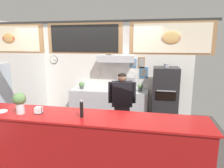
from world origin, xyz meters
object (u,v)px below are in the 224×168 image
Objects in this scene: napkin_holder at (38,110)px; pepper_grinder at (82,109)px; pizza_oven at (165,97)px; condiment_plate at (1,111)px; basil_vase at (20,102)px; potted_thyme at (140,87)px; espresso_machine at (126,84)px; shop_worker at (122,106)px; potted_basil at (82,85)px.

pepper_grinder is at bearing -2.63° from napkin_holder.
pizza_oven reaches higher than condiment_plate.
basil_vase is 0.43m from condiment_plate.
espresso_machine is at bearing -172.64° from potted_thyme.
napkin_holder is at bearing -132.18° from pizza_oven.
espresso_machine is at bearing 61.95° from basil_vase.
pizza_oven is 3.32m from napkin_holder.
napkin_holder is at bearing 36.80° from shop_worker.
pizza_oven is 8.44× the size of condiment_plate.
pepper_grinder reaches higher than potted_thyme.
pepper_grinder reaches higher than espresso_machine.
potted_basil is 1.00× the size of condiment_plate.
potted_basil is at bearing 93.79° from napkin_holder.
shop_worker is 1.46m from pepper_grinder.
napkin_holder reaches higher than potted_thyme.
condiment_plate is 0.69× the size of pepper_grinder.
pepper_grinder is (-1.44, -2.49, 0.41)m from pizza_oven.
shop_worker is 7.89× the size of condiment_plate.
pizza_oven is 13.22× the size of napkin_holder.
potted_basil is at bearing -179.13° from potted_thyme.
pizza_oven is 1.13m from espresso_machine.
shop_worker is 2.36m from condiment_plate.
potted_thyme is (0.32, 1.38, 0.15)m from shop_worker.
napkin_holder is (-1.15, -2.63, 0.02)m from espresso_machine.
condiment_plate is (-0.68, -0.05, -0.04)m from napkin_holder.
shop_worker is at bearing -130.81° from pizza_oven.
basil_vase is at bearing -123.85° from potted_thyme.
condiment_plate is (-1.91, -1.36, 0.22)m from shop_worker.
potted_thyme is 0.99× the size of potted_basil.
potted_thyme is 3.53m from condiment_plate.
napkin_holder is 0.36× the size of basil_vase.
basil_vase is at bearing 32.18° from shop_worker.
potted_thyme is at bearing 56.15° from basil_vase.
napkin_holder is at bearing 4.41° from condiment_plate.
condiment_plate is at bearing -139.19° from pizza_oven.
shop_worker is at bearing 42.05° from basil_vase.
pizza_oven is at bearing 40.81° from condiment_plate.
espresso_machine is at bearing -96.11° from shop_worker.
espresso_machine is at bearing 82.23° from pepper_grinder.
shop_worker reaches higher than condiment_plate.
pepper_grinder reaches higher than potted_basil.
pepper_grinder reaches higher than condiment_plate.
espresso_machine is 1.57× the size of basil_vase.
basil_vase is at bearing -2.36° from condiment_plate.
pizza_oven reaches higher than potted_thyme.
basil_vase is (-2.51, -2.52, 0.46)m from pizza_oven.
basil_vase is (-1.52, -1.38, 0.42)m from shop_worker.
napkin_holder is (-1.23, -1.31, 0.26)m from shop_worker.
potted_thyme is 1.54× the size of napkin_holder.
basil_vase is at bearing -92.43° from potted_basil.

